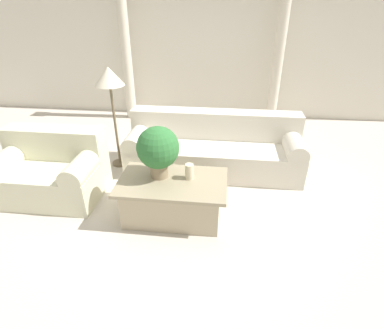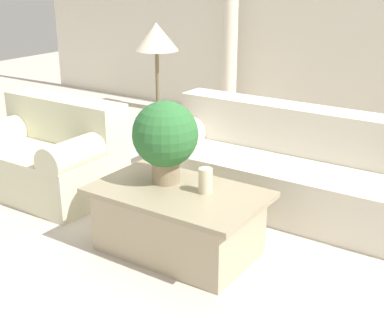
{
  "view_description": "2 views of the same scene",
  "coord_description": "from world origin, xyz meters",
  "px_view_note": "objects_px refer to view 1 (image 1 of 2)",
  "views": [
    {
      "loc": [
        0.58,
        -3.29,
        2.25
      ],
      "look_at": [
        0.21,
        -0.12,
        0.48
      ],
      "focal_mm": 28.0,
      "sensor_mm": 36.0,
      "label": 1
    },
    {
      "loc": [
        2.02,
        -3.3,
        1.94
      ],
      "look_at": [
        -0.08,
        -0.16,
        0.54
      ],
      "focal_mm": 50.0,
      "sensor_mm": 36.0,
      "label": 2
    }
  ],
  "objects_px": {
    "loveseat": "(51,170)",
    "potted_plant": "(158,149)",
    "coffee_table": "(173,198)",
    "floor_lamp": "(110,82)",
    "sofa_long": "(214,148)"
  },
  "relations": [
    {
      "from": "loveseat",
      "to": "potted_plant",
      "type": "relative_size",
      "value": 2.16
    },
    {
      "from": "coffee_table",
      "to": "floor_lamp",
      "type": "relative_size",
      "value": 0.83
    },
    {
      "from": "sofa_long",
      "to": "loveseat",
      "type": "height_order",
      "value": "same"
    },
    {
      "from": "loveseat",
      "to": "coffee_table",
      "type": "height_order",
      "value": "loveseat"
    },
    {
      "from": "sofa_long",
      "to": "potted_plant",
      "type": "bearing_deg",
      "value": -117.04
    },
    {
      "from": "sofa_long",
      "to": "potted_plant",
      "type": "height_order",
      "value": "potted_plant"
    },
    {
      "from": "loveseat",
      "to": "floor_lamp",
      "type": "xyz_separation_m",
      "value": [
        0.59,
        0.86,
        0.92
      ]
    },
    {
      "from": "sofa_long",
      "to": "floor_lamp",
      "type": "distance_m",
      "value": 1.72
    },
    {
      "from": "coffee_table",
      "to": "floor_lamp",
      "type": "distance_m",
      "value": 1.86
    },
    {
      "from": "floor_lamp",
      "to": "potted_plant",
      "type": "bearing_deg",
      "value": -50.54
    },
    {
      "from": "potted_plant",
      "to": "floor_lamp",
      "type": "height_order",
      "value": "floor_lamp"
    },
    {
      "from": "sofa_long",
      "to": "potted_plant",
      "type": "relative_size",
      "value": 4.17
    },
    {
      "from": "loveseat",
      "to": "coffee_table",
      "type": "xyz_separation_m",
      "value": [
        1.63,
        -0.29,
        -0.1
      ]
    },
    {
      "from": "potted_plant",
      "to": "coffee_table",
      "type": "bearing_deg",
      "value": -26.68
    },
    {
      "from": "coffee_table",
      "to": "sofa_long",
      "type": "bearing_deg",
      "value": 71.32
    }
  ]
}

